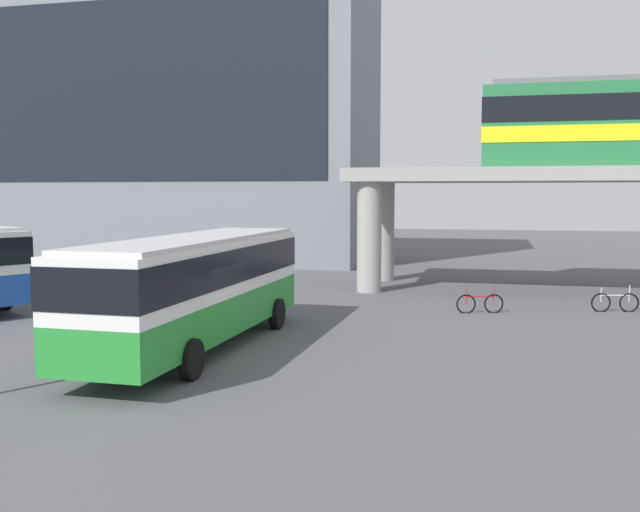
% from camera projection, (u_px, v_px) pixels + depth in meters
% --- Properties ---
extents(ground_plane, '(120.00, 120.00, 0.00)m').
position_uv_depth(ground_plane, '(296.00, 301.00, 29.11)').
color(ground_plane, '#515156').
extents(station_building, '(26.49, 11.37, 19.28)m').
position_uv_depth(station_building, '(175.00, 116.00, 48.02)').
color(station_building, slate).
rests_on(station_building, ground_plane).
extents(bus_main, '(2.94, 11.09, 3.22)m').
position_uv_depth(bus_main, '(196.00, 280.00, 19.99)').
color(bus_main, '#268C33').
rests_on(bus_main, ground_plane).
extents(bicycle_silver, '(1.76, 0.43, 1.04)m').
position_uv_depth(bicycle_silver, '(615.00, 302.00, 26.50)').
color(bicycle_silver, black).
rests_on(bicycle_silver, ground_plane).
extents(bicycle_red, '(1.72, 0.60, 1.04)m').
position_uv_depth(bicycle_red, '(480.00, 304.00, 26.21)').
color(bicycle_red, black).
rests_on(bicycle_red, ground_plane).
extents(pedestrian_by_bike_rack, '(0.47, 0.40, 1.63)m').
position_uv_depth(pedestrian_by_bike_rack, '(202.00, 277.00, 30.99)').
color(pedestrian_by_bike_rack, gray).
rests_on(pedestrian_by_bike_rack, ground_plane).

